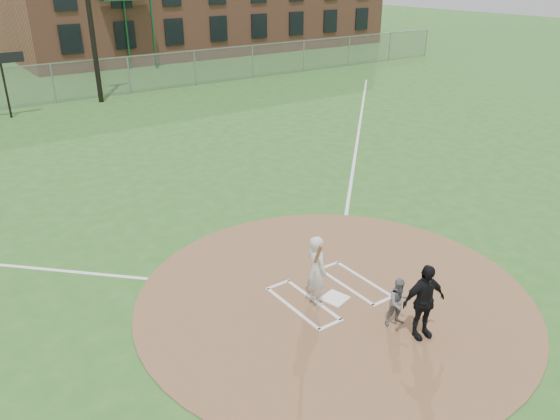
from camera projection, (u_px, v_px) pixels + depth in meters
ground at (334, 297)px, 11.65m from camera, size 140.00×140.00×0.00m
dirt_circle at (334, 296)px, 11.65m from camera, size 8.40×8.40×0.02m
home_plate at (335, 298)px, 11.53m from camera, size 0.60×0.60×0.03m
foul_line_first at (358, 133)px, 23.09m from camera, size 17.04×17.04×0.01m
catcher at (399, 302)px, 10.54m from camera, size 0.58×0.51×1.00m
umpire at (424, 302)px, 10.10m from camera, size 0.95×0.57×1.52m
batters_boxes at (329, 293)px, 11.75m from camera, size 2.08×1.88×0.01m
batter_at_plate at (317, 270)px, 11.10m from camera, size 0.68×0.97×1.78m
outfield_fence at (53, 83)px, 27.65m from camera, size 56.08×0.08×2.03m
scoreboard_sign at (1, 65)px, 24.43m from camera, size 2.00×0.10×2.93m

